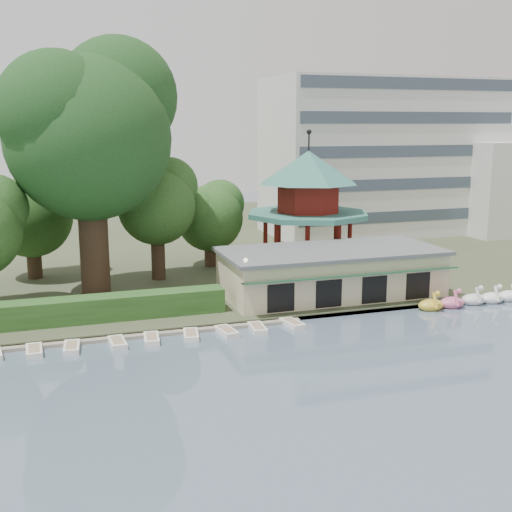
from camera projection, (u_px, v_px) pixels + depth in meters
name	position (u px, v px, depth m)	size (l,w,h in m)	color
ground_plane	(332.00, 429.00, 31.29)	(220.00, 220.00, 0.00)	slate
shore	(156.00, 243.00, 79.64)	(220.00, 70.00, 0.40)	#424930
embankment	(233.00, 324.00, 47.36)	(220.00, 0.60, 0.30)	gray
dock	(64.00, 341.00, 43.61)	(34.00, 1.60, 0.24)	gray
boathouse	(331.00, 271.00, 54.32)	(18.60, 9.39, 3.90)	beige
pavilion	(308.00, 198.00, 63.23)	(12.40, 12.40, 13.50)	beige
office_building	(403.00, 162.00, 84.91)	(38.00, 18.00, 20.00)	silver
hedge	(18.00, 315.00, 45.52)	(30.00, 2.00, 1.80)	#2D5621
lamp_post	(246.00, 275.00, 48.76)	(0.36, 0.36, 4.28)	black
big_tree	(90.00, 125.00, 51.92)	(14.74, 13.74, 21.50)	#3A281C
small_trees	(53.00, 217.00, 55.83)	(39.91, 17.55, 11.26)	#3A281C
swan_boats	(492.00, 298.00, 53.40)	(14.00, 2.14, 1.92)	gold
moored_rowboats	(74.00, 346.00, 42.42)	(32.25, 2.75, 0.36)	white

